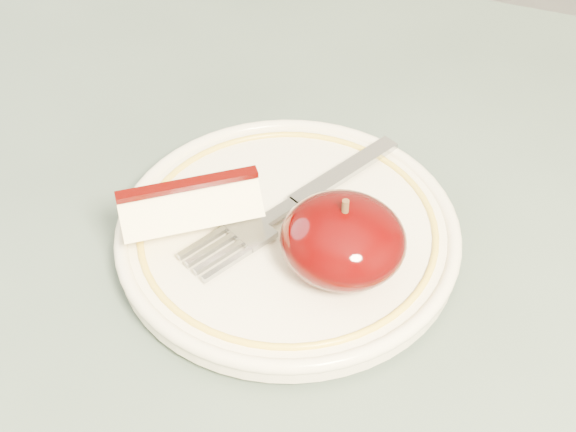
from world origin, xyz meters
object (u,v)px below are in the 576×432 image
(table, at_px, (117,418))
(plate, at_px, (288,232))
(fork, at_px, (293,204))
(apple_half, at_px, (343,240))

(table, xyz_separation_m, plate, (0.08, 0.10, 0.10))
(table, relative_size, plate, 4.26)
(plate, relative_size, fork, 1.32)
(apple_half, height_order, fork, apple_half)
(table, relative_size, apple_half, 12.45)
(plate, bearing_deg, fork, 99.64)
(table, height_order, apple_half, apple_half)
(fork, bearing_deg, plate, -143.13)
(apple_half, distance_m, fork, 0.06)
(table, xyz_separation_m, fork, (0.08, 0.12, 0.11))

